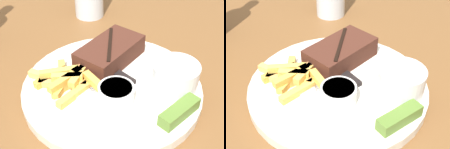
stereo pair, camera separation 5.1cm
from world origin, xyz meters
The scene contains 9 objects.
dining_table centered at (0.00, 0.00, 0.67)m, with size 1.42×1.16×0.74m.
dinner_plate centered at (0.00, 0.00, 0.74)m, with size 0.30×0.30×0.02m.
steak_portion centered at (0.04, 0.05, 0.77)m, with size 0.14×0.09×0.04m.
fries_pile centered at (-0.05, 0.05, 0.76)m, with size 0.13×0.14×0.02m.
coleslaw_cup centered at (0.07, -0.08, 0.78)m, with size 0.07×0.07×0.05m.
dipping_sauce_cup centered at (-0.03, -0.03, 0.77)m, with size 0.06×0.06×0.03m.
pickle_spear centered at (0.02, -0.12, 0.76)m, with size 0.07×0.02×0.02m.
fork_utensil centered at (-0.08, 0.02, 0.76)m, with size 0.13×0.05×0.00m.
knife_utensil centered at (0.02, 0.03, 0.76)m, with size 0.02×0.17×0.01m.
Camera 2 is at (-0.24, -0.32, 1.09)m, focal length 50.00 mm.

